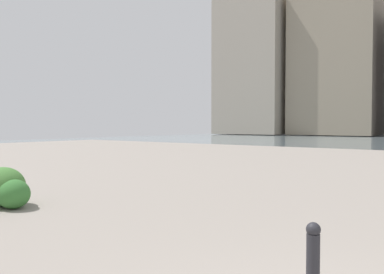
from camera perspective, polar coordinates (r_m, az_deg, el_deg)
The scene contains 5 objects.
building_annex at distance 75.19m, azimuth 21.24°, elevation 11.63°, with size 14.02×15.74×31.45m.
building_highrise at distance 76.07m, azimuth 9.45°, elevation 10.16°, with size 13.17×10.95×25.58m.
bollard_near at distance 3.78m, azimuth 17.57°, elevation -18.06°, with size 0.13×0.13×0.86m.
shrub_round at distance 9.11m, azimuth -26.30°, elevation -6.64°, with size 0.98×0.88×0.83m.
shrub_wide at distance 8.76m, azimuth -25.04°, elevation -7.69°, with size 0.71×0.64×0.61m.
Camera 1 is at (-0.24, 2.44, 1.73)m, focal length 35.82 mm.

